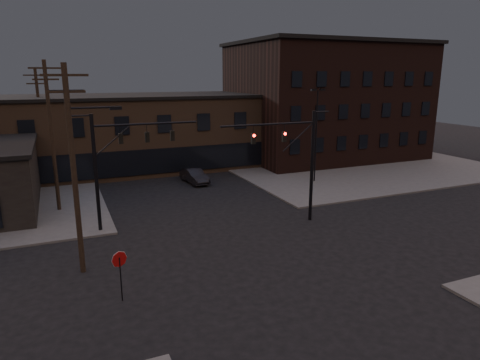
% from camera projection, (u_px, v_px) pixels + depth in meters
% --- Properties ---
extents(ground, '(140.00, 140.00, 0.00)m').
position_uv_depth(ground, '(257.00, 257.00, 25.12)').
color(ground, black).
rests_on(ground, ground).
extents(sidewalk_ne, '(30.00, 30.00, 0.15)m').
position_uv_depth(sidewalk_ne, '(340.00, 160.00, 53.17)').
color(sidewalk_ne, '#474744').
rests_on(sidewalk_ne, ground).
extents(building_row, '(40.00, 12.00, 8.00)m').
position_uv_depth(building_row, '(153.00, 132.00, 49.15)').
color(building_row, brown).
rests_on(building_row, ground).
extents(building_right, '(22.00, 16.00, 14.00)m').
position_uv_depth(building_right, '(325.00, 102.00, 55.08)').
color(building_right, black).
rests_on(building_right, ground).
extents(traffic_signal_near, '(7.12, 0.24, 8.00)m').
position_uv_depth(traffic_signal_near, '(299.00, 155.00, 30.01)').
color(traffic_signal_near, black).
rests_on(traffic_signal_near, ground).
extents(traffic_signal_far, '(7.12, 0.24, 8.00)m').
position_uv_depth(traffic_signal_far, '(115.00, 158.00, 28.49)').
color(traffic_signal_far, black).
rests_on(traffic_signal_far, ground).
extents(stop_sign, '(0.72, 0.33, 2.48)m').
position_uv_depth(stop_sign, '(120.00, 265.00, 19.84)').
color(stop_sign, black).
rests_on(stop_sign, ground).
extents(utility_pole_near, '(3.70, 0.28, 11.00)m').
position_uv_depth(utility_pole_near, '(75.00, 166.00, 21.89)').
color(utility_pole_near, black).
rests_on(utility_pole_near, ground).
extents(utility_pole_mid, '(3.70, 0.28, 11.50)m').
position_uv_depth(utility_pole_mid, '(52.00, 134.00, 32.15)').
color(utility_pole_mid, black).
rests_on(utility_pole_mid, ground).
extents(utility_pole_far, '(2.20, 0.28, 11.00)m').
position_uv_depth(utility_pole_far, '(41.00, 123.00, 42.53)').
color(utility_pole_far, black).
rests_on(utility_pole_far, ground).
extents(lot_light_a, '(1.50, 0.28, 9.14)m').
position_uv_depth(lot_light_a, '(316.00, 127.00, 41.28)').
color(lot_light_a, black).
rests_on(lot_light_a, ground).
extents(lot_light_b, '(1.50, 0.28, 9.14)m').
position_uv_depth(lot_light_b, '(337.00, 120.00, 48.04)').
color(lot_light_b, black).
rests_on(lot_light_b, ground).
extents(parked_car_lot_a, '(4.94, 3.00, 1.57)m').
position_uv_depth(parked_car_lot_a, '(302.00, 159.00, 49.47)').
color(parked_car_lot_a, black).
rests_on(parked_car_lot_a, sidewalk_ne).
extents(parked_car_lot_b, '(5.21, 2.46, 1.47)m').
position_uv_depth(parked_car_lot_b, '(330.00, 152.00, 54.56)').
color(parked_car_lot_b, '#BCBCBE').
rests_on(parked_car_lot_b, sidewalk_ne).
extents(car_crossing, '(1.98, 4.44, 1.41)m').
position_uv_depth(car_crossing, '(194.00, 176.00, 42.26)').
color(car_crossing, black).
rests_on(car_crossing, ground).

